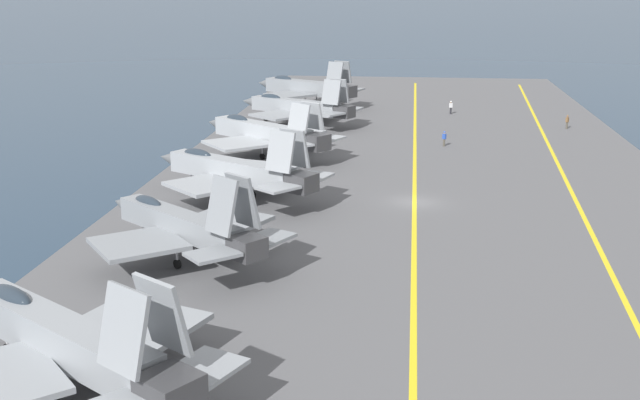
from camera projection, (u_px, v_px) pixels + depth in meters
ground_plane at (414, 207)px, 65.41m from camera, size 2000.00×2000.00×0.00m
carrier_deck at (414, 204)px, 65.36m from camera, size 172.12×47.43×0.40m
deck_stripe_foul_line at (579, 207)px, 63.86m from camera, size 154.65×9.69×0.01m
deck_stripe_centerline at (414, 202)px, 65.31m from camera, size 154.91×0.36×0.01m
parked_jet_second at (64, 339)px, 34.91m from camera, size 13.92×16.46×6.50m
parked_jet_third at (184, 225)px, 50.81m from camera, size 12.97×14.33×6.56m
parked_jet_fourth at (235, 170)px, 65.25m from camera, size 12.98×16.25×6.44m
parked_jet_fifth at (265, 133)px, 81.53m from camera, size 14.23×16.21×6.10m
parked_jet_sixth at (297, 107)px, 99.08m from camera, size 13.67×16.34×6.04m
parked_jet_seventh at (306, 87)px, 113.33m from camera, size 13.57×16.54×6.69m
crew_blue_vest at (444, 138)px, 86.75m from camera, size 0.45×0.46×1.66m
crew_white_vest at (451, 107)px, 107.38m from camera, size 0.41×0.46×1.78m
crew_brown_vest at (567, 121)px, 96.78m from camera, size 0.46×0.44×1.71m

